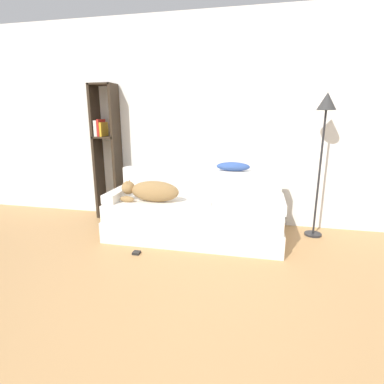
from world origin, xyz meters
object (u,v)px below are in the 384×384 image
power_adapter (136,253)px  bookshelf (106,147)px  dog (151,191)px  throw_pillow (233,167)px  floor_lamp (325,122)px  couch (194,220)px  laptop (199,203)px

power_adapter → bookshelf: bearing=128.0°
dog → bookshelf: (-0.86, 0.60, 0.44)m
throw_pillow → floor_lamp: floor_lamp is taller
dog → floor_lamp: size_ratio=0.42×
dog → throw_pillow: bearing=22.6°
couch → floor_lamp: size_ratio=1.22×
laptop → power_adapter: size_ratio=4.04×
dog → couch: bearing=7.1°
couch → laptop: 0.25m
couch → dog: 0.62m
dog → laptop: dog is taller
dog → throw_pillow: 1.04m
dog → laptop: size_ratio=2.31×
dog → power_adapter: (-0.00, -0.51, -0.56)m
throw_pillow → floor_lamp: 1.15m
dog → bookshelf: 1.14m
floor_lamp → dog: bearing=-166.7°
throw_pillow → power_adapter: 1.53m
dog → floor_lamp: bearing=13.3°
floor_lamp → power_adapter: size_ratio=22.21×
bookshelf → power_adapter: (0.86, -1.10, -1.00)m
laptop → floor_lamp: size_ratio=0.18×
throw_pillow → floor_lamp: size_ratio=0.24×
couch → throw_pillow: 0.81m
couch → bookshelf: bookshelf is taller
power_adapter → throw_pillow: bearing=43.8°
bookshelf → floor_lamp: bearing=-2.8°
couch → bookshelf: 1.67m
laptop → dog: bearing=175.0°
dog → power_adapter: size_ratio=9.32×
laptop → bookshelf: bookshelf is taller
laptop → bookshelf: size_ratio=0.17×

